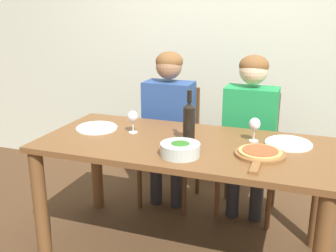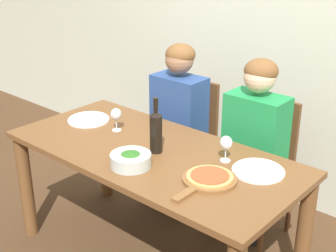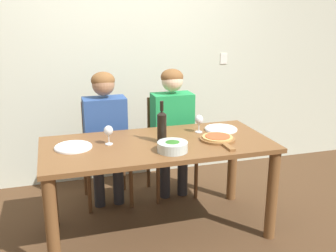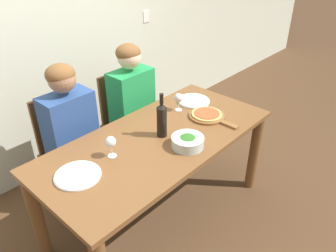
# 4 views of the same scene
# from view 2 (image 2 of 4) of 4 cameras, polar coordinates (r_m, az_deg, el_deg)

# --- Properties ---
(back_wall) EXTENTS (10.00, 0.06, 2.70)m
(back_wall) POSITION_cam_2_polar(r_m,az_deg,el_deg) (3.54, 12.10, 12.29)
(back_wall) COLOR beige
(back_wall) RESTS_ON ground
(dining_table) EXTENTS (1.78, 0.83, 0.77)m
(dining_table) POSITION_cam_2_polar(r_m,az_deg,el_deg) (2.80, -1.95, -5.43)
(dining_table) COLOR brown
(dining_table) RESTS_ON ground
(chair_left) EXTENTS (0.42, 0.42, 0.94)m
(chair_left) POSITION_cam_2_polar(r_m,az_deg,el_deg) (3.54, 2.29, -1.43)
(chair_left) COLOR brown
(chair_left) RESTS_ON ground
(chair_right) EXTENTS (0.42, 0.42, 0.94)m
(chair_right) POSITION_cam_2_polar(r_m,az_deg,el_deg) (3.22, 11.18, -4.41)
(chair_right) COLOR brown
(chair_right) RESTS_ON ground
(person_woman) EXTENTS (0.47, 0.51, 1.25)m
(person_woman) POSITION_cam_2_polar(r_m,az_deg,el_deg) (3.37, 1.16, 1.75)
(person_woman) COLOR #28282D
(person_woman) RESTS_ON ground
(person_man) EXTENTS (0.47, 0.51, 1.25)m
(person_man) POSITION_cam_2_polar(r_m,az_deg,el_deg) (3.03, 10.45, -1.07)
(person_man) COLOR #28282D
(person_man) RESTS_ON ground
(wine_bottle) EXTENTS (0.07, 0.07, 0.33)m
(wine_bottle) POSITION_cam_2_polar(r_m,az_deg,el_deg) (2.66, -1.44, -0.54)
(wine_bottle) COLOR black
(wine_bottle) RESTS_ON dining_table
(broccoli_bowl) EXTENTS (0.22, 0.22, 0.08)m
(broccoli_bowl) POSITION_cam_2_polar(r_m,az_deg,el_deg) (2.55, -4.56, -4.12)
(broccoli_bowl) COLOR silver
(broccoli_bowl) RESTS_ON dining_table
(dinner_plate_left) EXTENTS (0.28, 0.28, 0.02)m
(dinner_plate_left) POSITION_cam_2_polar(r_m,az_deg,el_deg) (3.21, -9.65, 0.81)
(dinner_plate_left) COLOR white
(dinner_plate_left) RESTS_ON dining_table
(dinner_plate_right) EXTENTS (0.28, 0.28, 0.02)m
(dinner_plate_right) POSITION_cam_2_polar(r_m,az_deg,el_deg) (2.53, 10.94, -5.35)
(dinner_plate_right) COLOR white
(dinner_plate_right) RESTS_ON dining_table
(pizza_on_board) EXTENTS (0.28, 0.42, 0.04)m
(pizza_on_board) POSITION_cam_2_polar(r_m,az_deg,el_deg) (2.40, 4.98, -6.42)
(pizza_on_board) COLOR brown
(pizza_on_board) RESTS_ON dining_table
(wine_glass_left) EXTENTS (0.07, 0.07, 0.15)m
(wine_glass_left) POSITION_cam_2_polar(r_m,az_deg,el_deg) (2.98, -6.35, 1.30)
(wine_glass_left) COLOR silver
(wine_glass_left) RESTS_ON dining_table
(wine_glass_right) EXTENTS (0.07, 0.07, 0.15)m
(wine_glass_right) POSITION_cam_2_polar(r_m,az_deg,el_deg) (2.58, 7.08, -2.18)
(wine_glass_right) COLOR silver
(wine_glass_right) RESTS_ON dining_table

